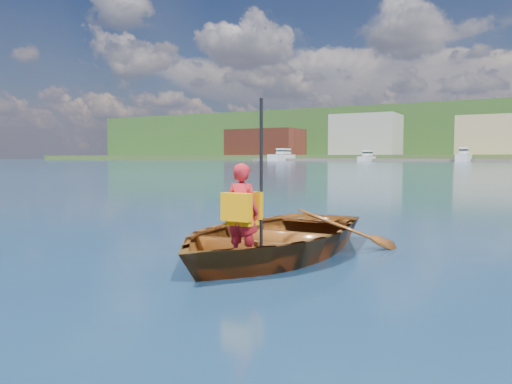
{
  "coord_description": "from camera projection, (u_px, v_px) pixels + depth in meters",
  "views": [
    {
      "loc": [
        1.99,
        -6.35,
        1.23
      ],
      "look_at": [
        -1.1,
        -0.84,
        0.79
      ],
      "focal_mm": 35.0,
      "sensor_mm": 36.0,
      "label": 1
    }
  ],
  "objects": [
    {
      "name": "rowboat",
      "position": [
        270.0,
        236.0,
        6.27
      ],
      "size": [
        2.68,
        3.73,
        0.77
      ],
      "color": "brown",
      "rests_on": "ground"
    },
    {
      "name": "child_paddler",
      "position": [
        243.0,
        211.0,
        5.39
      ],
      "size": [
        0.39,
        0.34,
        1.76
      ],
      "color": "#AC1820",
      "rests_on": "ground"
    },
    {
      "name": "waterfront_buildings",
      "position": [
        500.0,
        136.0,
        153.38
      ],
      "size": [
        202.0,
        16.0,
        14.0
      ],
      "color": "brown",
      "rests_on": "ground"
    },
    {
      "name": "marina_yachts",
      "position": [
        492.0,
        156.0,
        135.25
      ],
      "size": [
        141.86,
        13.43,
        4.41
      ],
      "color": "silver",
      "rests_on": "ground"
    },
    {
      "name": "ground",
      "position": [
        359.0,
        250.0,
        6.58
      ],
      "size": [
        600.0,
        600.0,
        0.0
      ],
      "color": "#133045",
      "rests_on": "ground"
    }
  ]
}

